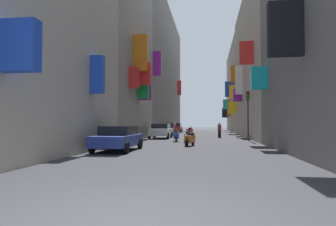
{
  "coord_description": "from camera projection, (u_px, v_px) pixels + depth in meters",
  "views": [
    {
      "loc": [
        1.28,
        -4.56,
        1.52
      ],
      "look_at": [
        -4.18,
        34.79,
        2.84
      ],
      "focal_mm": 31.85,
      "sensor_mm": 36.0,
      "label": 1
    }
  ],
  "objects": [
    {
      "name": "building_left_near",
      "position": [
        4.0,
        6.0,
        13.58
      ],
      "size": [
        7.39,
        15.39,
        13.77
      ],
      "color": "#B2A899",
      "rests_on": "ground"
    },
    {
      "name": "scooter_red",
      "position": [
        191.0,
        130.0,
        42.03
      ],
      "size": [
        0.66,
        1.94,
        1.13
      ],
      "color": "red",
      "rests_on": "ground"
    },
    {
      "name": "parked_car_white",
      "position": [
        161.0,
        131.0,
        29.38
      ],
      "size": [
        1.96,
        3.94,
        1.44
      ],
      "color": "white",
      "rests_on": "ground"
    },
    {
      "name": "building_right_mid_b",
      "position": [
        247.0,
        90.0,
        52.68
      ],
      "size": [
        7.33,
        21.2,
        14.74
      ],
      "color": "#BCB29E",
      "rests_on": "ground"
    },
    {
      "name": "parked_car_blue",
      "position": [
        118.0,
        138.0,
        16.24
      ],
      "size": [
        1.96,
        4.39,
        1.35
      ],
      "color": "navy",
      "rests_on": "ground"
    },
    {
      "name": "pedestrian_near_left",
      "position": [
        175.0,
        129.0,
        34.58
      ],
      "size": [
        0.51,
        0.51,
        1.56
      ],
      "color": "#393939",
      "rests_on": "ground"
    },
    {
      "name": "parked_car_red",
      "position": [
        176.0,
        128.0,
        46.89
      ],
      "size": [
        1.87,
        4.22,
        1.5
      ],
      "color": "#B21E1E",
      "rests_on": "ground"
    },
    {
      "name": "building_left_mid_b",
      "position": [
        153.0,
        72.0,
        49.61
      ],
      "size": [
        6.86,
        32.05,
        20.15
      ],
      "color": "slate",
      "rests_on": "ground"
    },
    {
      "name": "traffic_light_near_corner",
      "position": [
        248.0,
        107.0,
        25.56
      ],
      "size": [
        0.26,
        0.34,
        4.24
      ],
      "color": "#2D2D2D",
      "rests_on": "ground"
    },
    {
      "name": "scooter_orange",
      "position": [
        190.0,
        139.0,
        19.69
      ],
      "size": [
        0.69,
        1.8,
        1.13
      ],
      "color": "orange",
      "rests_on": "ground"
    },
    {
      "name": "scooter_blue",
      "position": [
        176.0,
        136.0,
        24.46
      ],
      "size": [
        0.53,
        1.9,
        1.13
      ],
      "color": "#2D4CAD",
      "rests_on": "ground"
    },
    {
      "name": "building_left_mid_a",
      "position": [
        108.0,
        24.0,
        27.54
      ],
      "size": [
        7.36,
        12.56,
        21.35
      ],
      "color": "gray",
      "rests_on": "ground"
    },
    {
      "name": "pedestrian_crossing",
      "position": [
        219.0,
        130.0,
        31.03
      ],
      "size": [
        0.53,
        0.53,
        1.56
      ],
      "color": "black",
      "rests_on": "ground"
    },
    {
      "name": "scooter_white",
      "position": [
        188.0,
        136.0,
        23.35
      ],
      "size": [
        0.64,
        1.96,
        1.13
      ],
      "color": "silver",
      "rests_on": "ground"
    },
    {
      "name": "parked_car_silver",
      "position": [
        169.0,
        129.0,
        38.89
      ],
      "size": [
        1.89,
        4.13,
        1.43
      ],
      "color": "#B7B7BC",
      "rests_on": "ground"
    },
    {
      "name": "ground_plane",
      "position": [
        198.0,
        136.0,
        34.34
      ],
      "size": [
        140.0,
        140.0,
        0.0
      ],
      "primitive_type": "plane",
      "color": "#38383D"
    },
    {
      "name": "building_right_mid_a",
      "position": [
        273.0,
        65.0,
        31.72
      ],
      "size": [
        7.18,
        21.21,
        15.41
      ],
      "color": "#BCB29E",
      "rests_on": "ground"
    }
  ]
}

